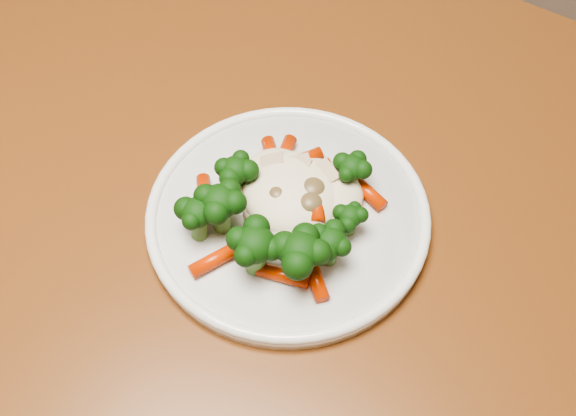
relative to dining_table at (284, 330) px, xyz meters
The scene contains 3 objects.
dining_table is the anchor object (origin of this frame).
plate 0.11m from the dining_table, 106.45° to the left, with size 0.24×0.24×0.01m, color white.
meal 0.13m from the dining_table, 113.05° to the left, with size 0.16×0.16×0.05m.
Camera 1 is at (0.18, -0.13, 1.26)m, focal length 45.00 mm.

